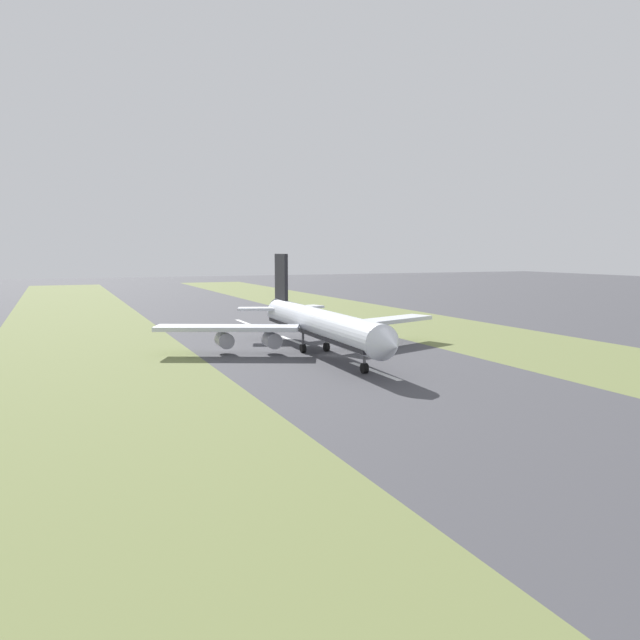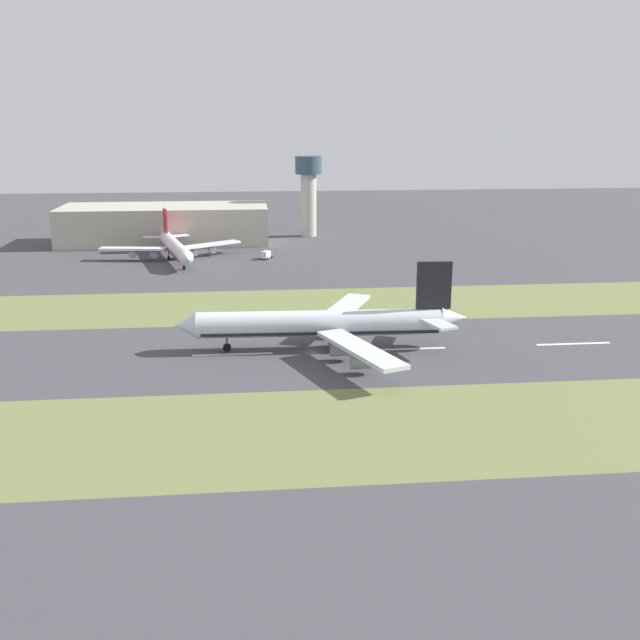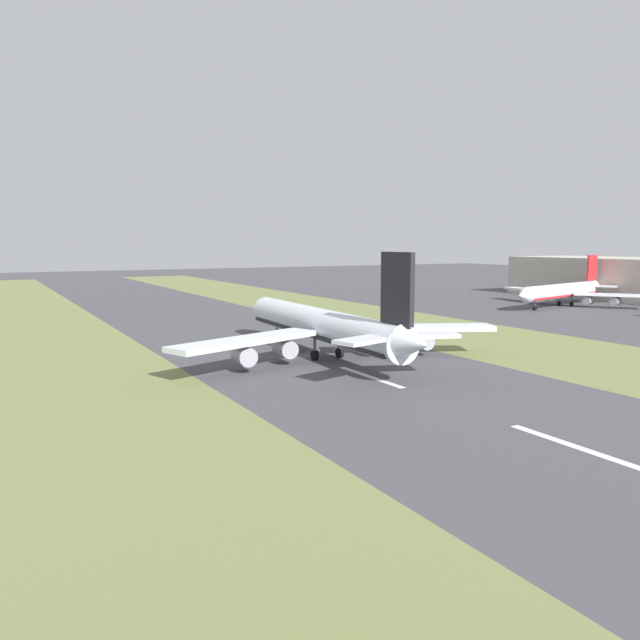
# 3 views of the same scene
# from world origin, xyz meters

# --- Properties ---
(ground_plane) EXTENTS (800.00, 800.00, 0.00)m
(ground_plane) POSITION_xyz_m (0.00, 0.00, 0.00)
(ground_plane) COLOR #424247
(grass_median_west) EXTENTS (40.00, 600.00, 0.01)m
(grass_median_west) POSITION_xyz_m (-45.00, 0.00, 0.00)
(grass_median_west) COLOR olive
(grass_median_west) RESTS_ON ground
(grass_median_east) EXTENTS (40.00, 600.00, 0.01)m
(grass_median_east) POSITION_xyz_m (45.00, 0.00, 0.00)
(grass_median_east) COLOR olive
(grass_median_east) RESTS_ON ground
(centreline_dash_near) EXTENTS (1.20, 18.00, 0.01)m
(centreline_dash_near) POSITION_xyz_m (0.00, -61.87, 0.01)
(centreline_dash_near) COLOR silver
(centreline_dash_near) RESTS_ON ground
(centreline_dash_mid) EXTENTS (1.20, 18.00, 0.01)m
(centreline_dash_mid) POSITION_xyz_m (0.00, -21.87, 0.01)
(centreline_dash_mid) COLOR silver
(centreline_dash_mid) RESTS_ON ground
(centreline_dash_far) EXTENTS (1.20, 18.00, 0.01)m
(centreline_dash_far) POSITION_xyz_m (0.00, 18.13, 0.01)
(centreline_dash_far) COLOR silver
(centreline_dash_far) RESTS_ON ground
(airplane_main_jet) EXTENTS (64.09, 67.16, 20.20)m
(airplane_main_jet) POSITION_xyz_m (1.68, -3.78, 6.02)
(airplane_main_jet) COLOR silver
(airplane_main_jet) RESTS_ON ground
(terminal_building) EXTENTS (36.00, 87.12, 15.77)m
(terminal_building) POSITION_xyz_m (163.86, 48.15, 7.88)
(terminal_building) COLOR #B2AD9E
(terminal_building) RESTS_ON ground
(airplane_parked_apron) EXTENTS (56.40, 52.92, 17.17)m
(airplane_parked_apron) POSITION_xyz_m (120.43, 40.81, 5.12)
(airplane_parked_apron) COLOR silver
(airplane_parked_apron) RESTS_ON ground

